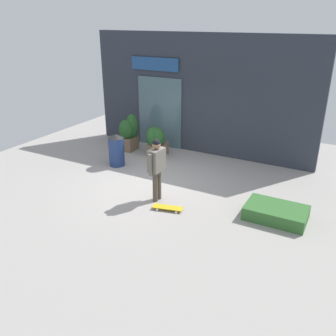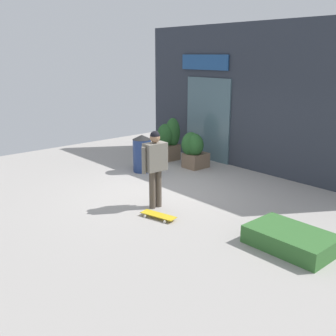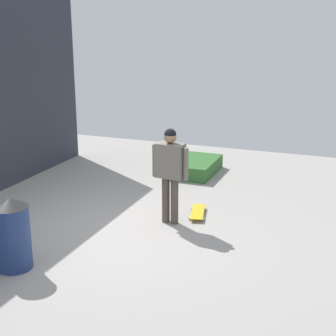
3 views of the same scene
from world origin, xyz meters
The scene contains 8 objects.
ground_plane centered at (0.00, 0.00, 0.00)m, with size 12.00×12.00×0.00m, color #9E9993.
building_facade centered at (-0.05, 3.04, 1.94)m, with size 7.84×0.31×3.92m.
skateboarder centered at (0.60, -0.84, 1.00)m, with size 0.29×0.64×1.63m.
skateboard centered at (1.10, -1.17, 0.06)m, with size 0.77×0.39×0.08m.
planter_box_left centered at (-1.03, 1.90, 0.55)m, with size 0.60×0.75×1.02m.
planter_box_right centered at (-2.14, 1.96, 0.65)m, with size 0.58×0.67×1.29m.
trash_bin centered at (-1.70, 0.59, 0.51)m, with size 0.50×0.50×1.02m.
hedge_ledge centered at (3.50, -0.33, 0.15)m, with size 1.39×0.90×0.31m, color #33662D.
Camera 2 is at (6.67, -5.83, 3.10)m, focal length 42.62 mm.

